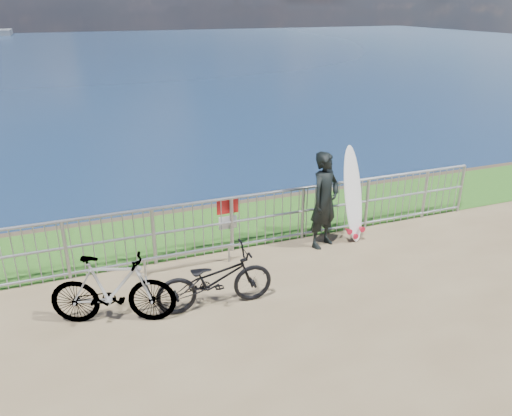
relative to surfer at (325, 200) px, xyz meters
name	(u,v)px	position (x,y,z in m)	size (l,w,h in m)	color
grass_strip	(238,224)	(-1.25, 1.52, -0.95)	(120.00, 120.00, 0.00)	#245A18
railing	(257,219)	(-1.24, 0.42, -0.38)	(10.06, 0.10, 1.13)	#92949A
surfer	(325,200)	(0.00, 0.00, 0.00)	(0.70, 0.46, 1.92)	black
surfboard	(353,198)	(0.65, 0.03, -0.06)	(0.63, 0.60, 1.96)	white
bicycle_near	(215,279)	(-2.61, -1.31, -0.47)	(0.65, 1.86, 0.98)	black
bicycle_far	(113,290)	(-4.14, -1.17, -0.40)	(0.53, 1.86, 1.12)	black
bike_rack	(188,254)	(-2.73, 0.01, -0.66)	(1.75, 0.05, 0.37)	#92949A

